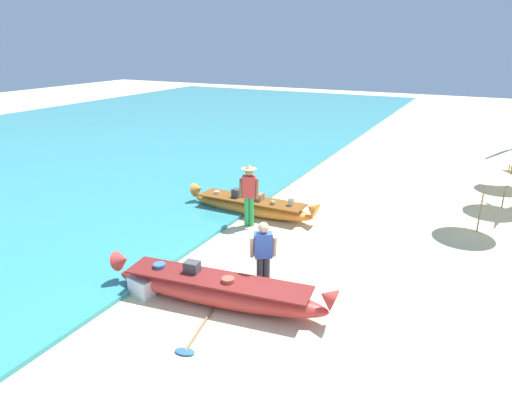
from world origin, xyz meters
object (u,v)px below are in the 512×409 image
person_tourist_customer (263,254)px  person_vendor_hatted (249,191)px  cooler_box (141,287)px  paddle (195,336)px  boat_red_foreground (217,290)px  boat_orange_midground (252,206)px

person_tourist_customer → person_vendor_hatted: bearing=122.2°
cooler_box → person_vendor_hatted: bearing=98.5°
person_vendor_hatted → person_tourist_customer: bearing=-57.8°
paddle → boat_red_foreground: bearing=101.2°
cooler_box → boat_orange_midground: bearing=102.7°
boat_orange_midground → cooler_box: bearing=-88.7°
person_tourist_customer → paddle: size_ratio=1.04×
boat_orange_midground → paddle: boat_orange_midground is taller
boat_red_foreground → boat_orange_midground: size_ratio=1.13×
cooler_box → paddle: bearing=-10.2°
boat_red_foreground → paddle: 1.19m
boat_orange_midground → person_vendor_hatted: 1.16m
person_vendor_hatted → boat_orange_midground: bearing=112.8°
boat_red_foreground → person_tourist_customer: (0.63, 0.80, 0.59)m
person_vendor_hatted → paddle: person_vendor_hatted is taller
boat_orange_midground → cooler_box: 5.18m
boat_orange_midground → cooler_box: size_ratio=7.89×
person_vendor_hatted → paddle: 5.42m
person_tourist_customer → cooler_box: 2.62m
person_tourist_customer → cooler_box: person_tourist_customer is taller
person_tourist_customer → cooler_box: size_ratio=2.94×
boat_orange_midground → person_vendor_hatted: (0.34, -0.80, 0.76)m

